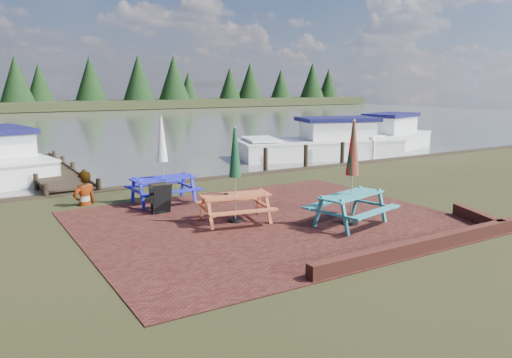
{
  "coord_description": "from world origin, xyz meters",
  "views": [
    {
      "loc": [
        -6.54,
        -9.12,
        3.37
      ],
      "look_at": [
        -0.05,
        1.57,
        1.0
      ],
      "focal_mm": 35.0,
      "sensor_mm": 36.0,
      "label": 1
    }
  ],
  "objects": [
    {
      "name": "person",
      "position": [
        -3.54,
        5.18,
        0.97
      ],
      "size": [
        0.82,
        0.67,
        1.94
      ],
      "primitive_type": "imported",
      "rotation": [
        0.0,
        0.0,
        3.47
      ],
      "color": "gray",
      "rests_on": "ground"
    },
    {
      "name": "jetty",
      "position": [
        -3.5,
        11.28,
        0.11
      ],
      "size": [
        1.76,
        9.08,
        1.0
      ],
      "color": "black",
      "rests_on": "ground"
    },
    {
      "name": "boat_near",
      "position": [
        8.96,
        10.08,
        0.45
      ],
      "size": [
        8.49,
        4.88,
        2.17
      ],
      "rotation": [
        0.0,
        0.0,
        1.29
      ],
      "color": "white",
      "rests_on": "ground"
    },
    {
      "name": "chalkboard",
      "position": [
        -2.03,
        3.16,
        0.41
      ],
      "size": [
        0.51,
        0.49,
        0.8
      ],
      "rotation": [
        0.0,
        0.0,
        0.05
      ],
      "color": "black",
      "rests_on": "ground"
    },
    {
      "name": "ground",
      "position": [
        0.0,
        0.0,
        0.0
      ],
      "size": [
        120.0,
        120.0,
        0.0
      ],
      "primitive_type": "plane",
      "color": "black",
      "rests_on": "ground"
    },
    {
      "name": "water",
      "position": [
        0.0,
        37.0,
        0.0
      ],
      "size": [
        120.0,
        60.0,
        0.02
      ],
      "primitive_type": "cube",
      "color": "#47453D",
      "rests_on": "ground"
    },
    {
      "name": "picnic_table_red",
      "position": [
        -0.76,
        1.38,
        0.83
      ],
      "size": [
        1.96,
        1.81,
        2.37
      ],
      "rotation": [
        0.0,
        0.0,
        -0.19
      ],
      "color": "#B3542D",
      "rests_on": "ground"
    },
    {
      "name": "picnic_table_teal",
      "position": [
        1.54,
        -0.27,
        0.89
      ],
      "size": [
        2.16,
        2.01,
        2.54
      ],
      "rotation": [
        0.0,
        0.0,
        0.24
      ],
      "color": "teal",
      "rests_on": "ground"
    },
    {
      "name": "paving",
      "position": [
        0.0,
        1.0,
        0.01
      ],
      "size": [
        9.0,
        7.5,
        0.02
      ],
      "primitive_type": "cube",
      "color": "#361311",
      "rests_on": "ground"
    },
    {
      "name": "far_treeline",
      "position": [
        0.0,
        66.0,
        3.28
      ],
      "size": [
        120.0,
        10.0,
        8.1
      ],
      "color": "black",
      "rests_on": "ground"
    },
    {
      "name": "boat_far",
      "position": [
        13.6,
        10.44,
        0.46
      ],
      "size": [
        7.5,
        4.59,
        2.21
      ],
      "rotation": [
        0.0,
        0.0,
        1.89
      ],
      "color": "white",
      "rests_on": "ground"
    },
    {
      "name": "picnic_table_blue",
      "position": [
        -1.52,
        4.3,
        0.87
      ],
      "size": [
        1.82,
        1.62,
        2.48
      ],
      "rotation": [
        0.0,
        0.0,
        0.02
      ],
      "color": "#181AB5",
      "rests_on": "ground"
    },
    {
      "name": "brick_wall",
      "position": [
        2.15,
        -2.42,
        0.15
      ],
      "size": [
        6.21,
        1.79,
        0.3
      ],
      "color": "#4C1E16",
      "rests_on": "ground"
    }
  ]
}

